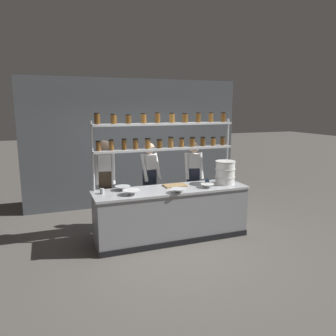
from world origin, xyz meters
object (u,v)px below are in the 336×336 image
object	(u,v)px
prep_bowl_center_back	(123,188)
cutting_board	(175,185)
chef_left	(105,181)
prep_bowl_center_front	(131,192)
spice_shelf_unit	(165,138)
chef_right	(193,177)
chef_center	(150,179)
serving_cup_front	(102,191)
serving_cup_by_board	(207,181)
container_stack	(225,172)
prep_bowl_near_right	(178,191)
prep_bowl_near_left	(207,186)

from	to	relation	value
prep_bowl_center_back	cutting_board	bearing A→B (deg)	-2.69
chef_left	prep_bowl_center_front	size ratio (longest dim) A/B	5.99
spice_shelf_unit	prep_bowl_center_back	bearing A→B (deg)	-170.31
chef_right	chef_center	bearing A→B (deg)	-175.59
serving_cup_front	serving_cup_by_board	bearing A→B (deg)	0.40
spice_shelf_unit	chef_left	size ratio (longest dim) A/B	1.50
spice_shelf_unit	prep_bowl_center_front	world-z (taller)	spice_shelf_unit
container_stack	prep_bowl_center_front	bearing A→B (deg)	-175.80
chef_right	serving_cup_by_board	distance (m)	0.52
cutting_board	prep_bowl_near_right	xyz separation A→B (m)	(-0.12, -0.45, 0.02)
chef_left	cutting_board	xyz separation A→B (m)	(1.19, -0.41, -0.09)
serving_cup_by_board	prep_bowl_center_front	bearing A→B (deg)	-170.90
chef_left	prep_bowl_near_right	world-z (taller)	chef_left
spice_shelf_unit	prep_bowl_center_front	xyz separation A→B (m)	(-0.76, -0.48, -0.82)
prep_bowl_near_right	serving_cup_front	world-z (taller)	serving_cup_front
spice_shelf_unit	prep_bowl_center_back	world-z (taller)	spice_shelf_unit
prep_bowl_near_left	serving_cup_by_board	distance (m)	0.29
prep_bowl_center_back	serving_cup_by_board	size ratio (longest dim) A/B	2.90
chef_left	container_stack	distance (m)	2.20
prep_bowl_near_left	chef_left	bearing A→B (deg)	157.14
prep_bowl_center_back	serving_cup_by_board	distance (m)	1.58
container_stack	prep_bowl_near_right	world-z (taller)	container_stack
chef_left	prep_bowl_near_left	distance (m)	1.83
chef_right	serving_cup_front	distance (m)	1.98
serving_cup_by_board	prep_bowl_near_left	bearing A→B (deg)	-117.08
prep_bowl_center_back	serving_cup_front	xyz separation A→B (m)	(-0.37, -0.11, 0.01)
chef_left	prep_bowl_near_right	distance (m)	1.37
chef_left	prep_bowl_center_back	distance (m)	0.43
prep_bowl_near_left	serving_cup_front	bearing A→B (deg)	172.49
chef_center	chef_left	bearing A→B (deg)	-177.94
container_stack	prep_bowl_near_right	size ratio (longest dim) A/B	1.64
spice_shelf_unit	prep_bowl_center_back	xyz separation A→B (m)	(-0.83, -0.14, -0.82)
chef_left	cutting_board	distance (m)	1.26
chef_center	prep_bowl_near_left	xyz separation A→B (m)	(0.78, -0.92, -0.00)
prep_bowl_near_right	serving_cup_by_board	world-z (taller)	serving_cup_by_board
cutting_board	prep_bowl_center_front	xyz separation A→B (m)	(-0.89, -0.29, 0.03)
chef_left	serving_cup_front	size ratio (longest dim) A/B	19.91
prep_bowl_center_front	prep_bowl_near_right	xyz separation A→B (m)	(0.76, -0.16, -0.00)
chef_left	serving_cup_by_board	world-z (taller)	chef_left
spice_shelf_unit	chef_right	size ratio (longest dim) A/B	1.60
chef_right	container_stack	world-z (taller)	chef_right
chef_right	cutting_board	bearing A→B (deg)	-127.38
chef_center	prep_bowl_near_right	distance (m)	1.08
chef_right	prep_bowl_center_back	distance (m)	1.60
chef_center	container_stack	world-z (taller)	chef_center
chef_center	chef_right	bearing A→B (deg)	-20.45
chef_left	serving_cup_by_board	bearing A→B (deg)	-2.72
spice_shelf_unit	prep_bowl_center_back	distance (m)	1.17
container_stack	serving_cup_by_board	distance (m)	0.37
prep_bowl_center_back	container_stack	bearing A→B (deg)	-6.15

